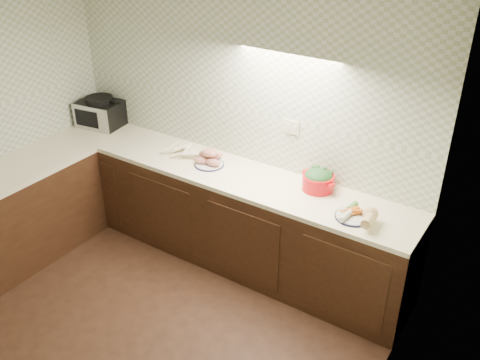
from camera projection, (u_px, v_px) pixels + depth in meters
The scene contains 8 objects.
room at pixel (73, 159), 3.24m from camera, with size 3.60×3.60×2.60m.
counter at pixel (101, 231), 4.64m from camera, with size 3.60×3.60×0.90m.
toaster_oven at pixel (100, 112), 5.45m from camera, with size 0.47×0.39×0.31m.
parsnip_pile at pixel (176, 152), 4.90m from camera, with size 0.38×0.33×0.08m.
sweet_potato_plate at pixel (210, 158), 4.72m from camera, with size 0.27×0.27×0.16m.
onion_bowl at pixel (213, 155), 4.83m from camera, with size 0.14×0.14×0.10m.
dutch_oven at pixel (318, 180), 4.33m from camera, with size 0.33×0.33×0.18m.
veg_plate at pixel (361, 214), 3.96m from camera, with size 0.33×0.28×0.13m.
Camera 1 is at (2.44, -1.85, 3.10)m, focal length 40.00 mm.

